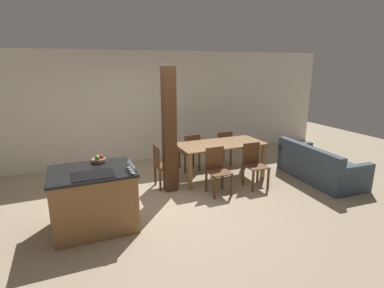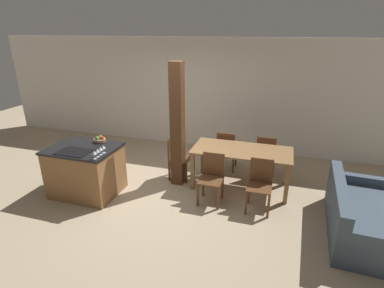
{
  "view_description": "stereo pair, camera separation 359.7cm",
  "coord_description": "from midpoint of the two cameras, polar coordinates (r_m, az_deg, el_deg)",
  "views": [
    {
      "loc": [
        -1.49,
        -4.73,
        2.38
      ],
      "look_at": [
        0.6,
        0.2,
        0.95
      ],
      "focal_mm": 28.0,
      "sensor_mm": 36.0,
      "label": 1
    },
    {
      "loc": [
        2.07,
        -4.56,
        2.87
      ],
      "look_at": [
        0.6,
        0.2,
        0.95
      ],
      "focal_mm": 28.0,
      "sensor_mm": 36.0,
      "label": 2
    }
  ],
  "objects": [
    {
      "name": "dining_chair_far_right",
      "position": [
        6.51,
        29.89,
        -1.3
      ],
      "size": [
        0.4,
        0.4,
        0.87
      ],
      "rotation": [
        0.0,
        0.0,
        3.14
      ],
      "color": "brown",
      "rests_on": "ground_plane"
    },
    {
      "name": "couch",
      "position": [
        5.83,
        47.0,
        -10.08
      ],
      "size": [
        0.98,
        1.85,
        0.76
      ],
      "rotation": [
        0.0,
        0.0,
        1.52
      ],
      "color": "#3D4C5B",
      "rests_on": "ground_plane"
    },
    {
      "name": "ground_plane",
      "position": [
        5.34,
        11.97,
        -8.89
      ],
      "size": [
        16.0,
        16.0,
        0.0
      ],
      "primitive_type": "plane",
      "color": "tan"
    },
    {
      "name": "dining_table",
      "position": [
        5.75,
        27.53,
        -1.37
      ],
      "size": [
        1.83,
        0.86,
        0.77
      ],
      "color": "olive",
      "rests_on": "ground_plane"
    },
    {
      "name": "wine_glass_far",
      "position": [
        4.43,
        2.8,
        -0.22
      ],
      "size": [
        0.07,
        0.07,
        0.14
      ],
      "color": "silver",
      "rests_on": "kitchen_island"
    },
    {
      "name": "kitchen_island",
      "position": [
        4.99,
        -2.49,
        -4.75
      ],
      "size": [
        1.19,
        0.93,
        0.92
      ],
      "color": "olive",
      "rests_on": "ground_plane"
    },
    {
      "name": "fruit_bowl",
      "position": [
        5.04,
        0.17,
        1.71
      ],
      "size": [
        0.22,
        0.22,
        0.11
      ],
      "color": "#99704C",
      "rests_on": "kitchen_island"
    },
    {
      "name": "wine_glass_near",
      "position": [
        4.28,
        2.22,
        -1.02
      ],
      "size": [
        0.07,
        0.07,
        0.14
      ],
      "color": "silver",
      "rests_on": "kitchen_island"
    },
    {
      "name": "wine_glass_end",
      "position": [
        4.51,
        3.08,
        0.16
      ],
      "size": [
        0.07,
        0.07,
        0.14
      ],
      "color": "silver",
      "rests_on": "kitchen_island"
    },
    {
      "name": "dining_chair_near_left",
      "position": [
        5.16,
        23.77,
        -5.69
      ],
      "size": [
        0.4,
        0.4,
        0.87
      ],
      "color": "brown",
      "rests_on": "ground_plane"
    },
    {
      "name": "dining_chair_head_end",
      "position": [
        5.71,
        14.49,
        -1.94
      ],
      "size": [
        0.4,
        0.4,
        0.87
      ],
      "rotation": [
        0.0,
        0.0,
        1.57
      ],
      "color": "brown",
      "rests_on": "ground_plane"
    },
    {
      "name": "dining_chair_far_left",
      "position": [
        6.37,
        22.72,
        -0.55
      ],
      "size": [
        0.4,
        0.4,
        0.87
      ],
      "rotation": [
        0.0,
        0.0,
        3.14
      ],
      "color": "brown",
      "rests_on": "ground_plane"
    },
    {
      "name": "timber_post",
      "position": [
        5.29,
        16.03,
        4.32
      ],
      "size": [
        0.23,
        0.23,
        2.35
      ],
      "color": "#4C2D19",
      "rests_on": "ground_plane"
    },
    {
      "name": "dining_chair_near_right",
      "position": [
        5.34,
        32.56,
        -6.44
      ],
      "size": [
        0.4,
        0.4,
        0.87
      ],
      "color": "brown",
      "rests_on": "ground_plane"
    },
    {
      "name": "wall_back",
      "position": [
        7.33,
        14.9,
        10.33
      ],
      "size": [
        11.2,
        0.08,
        2.7
      ],
      "color": "silver",
      "rests_on": "ground_plane"
    },
    {
      "name": "wine_glass_middle",
      "position": [
        4.35,
        2.52,
        -0.61
      ],
      "size": [
        0.07,
        0.07,
        0.14
      ],
      "color": "silver",
      "rests_on": "kitchen_island"
    }
  ]
}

